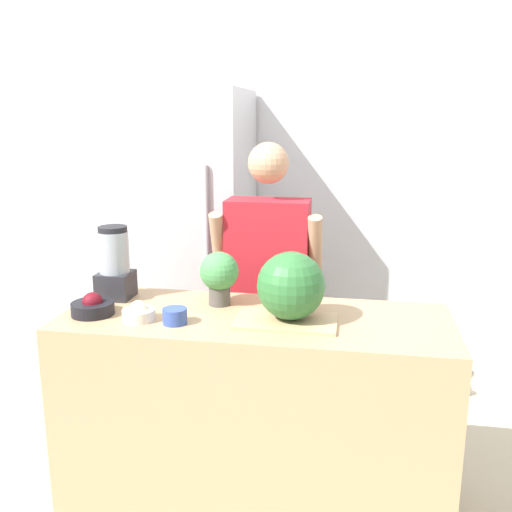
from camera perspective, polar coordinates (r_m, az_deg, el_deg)
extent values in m
cube|color=silver|center=(3.89, 4.15, 7.68)|extent=(8.00, 0.06, 2.60)
cube|color=tan|center=(2.57, -0.12, -15.49)|extent=(1.62, 0.61, 0.90)
cube|color=#B7B7BC|center=(3.67, -6.76, 1.49)|extent=(0.75, 0.73, 1.87)
cylinder|color=gray|center=(3.21, -4.92, 3.20)|extent=(0.02, 0.02, 0.65)
cube|color=#333338|center=(3.14, 1.15, -11.19)|extent=(0.32, 0.18, 0.76)
cube|color=#B21E28|center=(2.93, 1.21, 0.43)|extent=(0.42, 0.22, 0.54)
sphere|color=tan|center=(2.86, 1.25, 9.28)|extent=(0.21, 0.21, 0.21)
cylinder|color=tan|center=(2.94, -3.65, 0.26)|extent=(0.07, 0.22, 0.45)
cylinder|color=tan|center=(2.87, 5.94, -0.13)|extent=(0.07, 0.22, 0.45)
cube|color=tan|center=(2.31, 3.03, -6.51)|extent=(0.41, 0.24, 0.01)
sphere|color=#2D6B33|center=(2.28, 3.52, -2.99)|extent=(0.27, 0.27, 0.27)
cylinder|color=black|center=(2.49, -16.01, -5.05)|extent=(0.18, 0.18, 0.05)
sphere|color=maroon|center=(2.48, -16.05, -4.47)|extent=(0.09, 0.09, 0.09)
cylinder|color=beige|center=(2.38, -11.64, -5.77)|extent=(0.13, 0.13, 0.05)
sphere|color=white|center=(2.37, -11.67, -5.24)|extent=(0.07, 0.07, 0.07)
cylinder|color=#334C9E|center=(2.31, -8.12, -5.96)|extent=(0.10, 0.10, 0.06)
cube|color=#28282D|center=(2.68, -13.85, -2.83)|extent=(0.15, 0.15, 0.12)
cylinder|color=#99A3AD|center=(2.64, -14.03, 0.37)|extent=(0.14, 0.14, 0.19)
cylinder|color=black|center=(2.62, -14.17, 2.63)|extent=(0.13, 0.13, 0.02)
cylinder|color=#514C47|center=(2.52, -3.66, -3.99)|extent=(0.10, 0.10, 0.08)
sphere|color=#478E4C|center=(2.49, -3.70, -1.52)|extent=(0.17, 0.17, 0.17)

